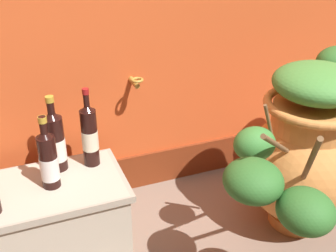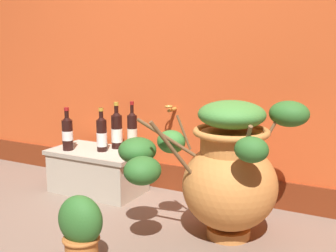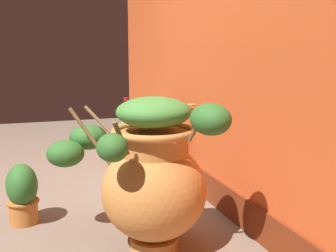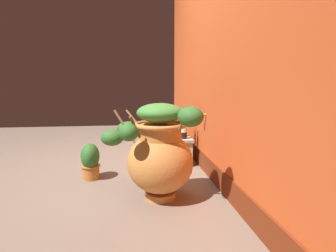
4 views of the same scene
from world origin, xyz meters
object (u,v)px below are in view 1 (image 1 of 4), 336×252
(terracotta_urn, at_px, (306,153))
(wine_bottle_right, at_px, (55,140))
(wine_bottle_left, at_px, (48,159))
(wine_bottle_middle, at_px, (90,134))

(terracotta_urn, bearing_deg, wine_bottle_right, 158.41)
(wine_bottle_left, height_order, wine_bottle_middle, wine_bottle_middle)
(wine_bottle_left, relative_size, wine_bottle_middle, 0.88)
(wine_bottle_left, xyz_separation_m, wine_bottle_middle, (0.19, 0.10, 0.02))
(wine_bottle_middle, bearing_deg, terracotta_urn, -23.95)
(wine_bottle_left, xyz_separation_m, wine_bottle_right, (0.05, 0.12, 0.01))
(terracotta_urn, relative_size, wine_bottle_left, 2.91)
(terracotta_urn, distance_m, wine_bottle_middle, 0.92)
(wine_bottle_middle, bearing_deg, wine_bottle_left, -150.94)
(terracotta_urn, xyz_separation_m, wine_bottle_right, (-0.98, 0.39, 0.06))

